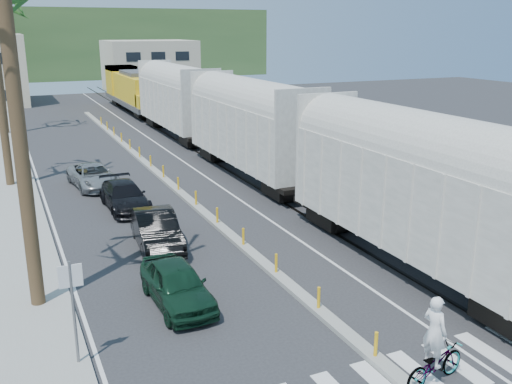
% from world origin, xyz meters
% --- Properties ---
extents(ground, '(140.00, 140.00, 0.00)m').
position_xyz_m(ground, '(0.00, 0.00, 0.00)').
color(ground, '#28282B').
rests_on(ground, ground).
extents(sidewalk, '(3.00, 90.00, 0.15)m').
position_xyz_m(sidewalk, '(-8.50, 25.00, 0.07)').
color(sidewalk, gray).
rests_on(sidewalk, ground).
extents(rails, '(1.56, 100.00, 0.06)m').
position_xyz_m(rails, '(5.00, 28.00, 0.03)').
color(rails, black).
rests_on(rails, ground).
extents(median, '(0.45, 60.00, 0.85)m').
position_xyz_m(median, '(0.00, 19.96, 0.09)').
color(median, gray).
rests_on(median, ground).
extents(crosswalk, '(14.00, 2.20, 0.01)m').
position_xyz_m(crosswalk, '(0.00, -2.00, 0.01)').
color(crosswalk, silver).
rests_on(crosswalk, ground).
extents(lane_markings, '(9.42, 90.00, 0.01)m').
position_xyz_m(lane_markings, '(-2.15, 25.00, 0.00)').
color(lane_markings, silver).
rests_on(lane_markings, ground).
extents(freight_train, '(3.00, 60.94, 5.85)m').
position_xyz_m(freight_train, '(5.00, 24.36, 2.91)').
color(freight_train, '#ACA89E').
rests_on(freight_train, ground).
extents(street_sign, '(0.60, 0.08, 3.00)m').
position_xyz_m(street_sign, '(-7.30, 2.00, 1.97)').
color(street_sign, slate).
rests_on(street_sign, ground).
extents(buildings, '(38.00, 27.00, 10.00)m').
position_xyz_m(buildings, '(-6.41, 71.66, 4.36)').
color(buildings, '#B6AE90').
rests_on(buildings, ground).
extents(hillside, '(80.00, 20.00, 12.00)m').
position_xyz_m(hillside, '(0.00, 100.00, 6.00)').
color(hillside, '#385628').
rests_on(hillside, ground).
extents(car_lead, '(1.87, 4.17, 1.39)m').
position_xyz_m(car_lead, '(-3.88, 4.36, 0.70)').
color(car_lead, '#10311E').
rests_on(car_lead, ground).
extents(car_second, '(2.32, 4.78, 1.49)m').
position_xyz_m(car_second, '(-3.18, 9.55, 0.75)').
color(car_second, black).
rests_on(car_second, ground).
extents(car_third, '(2.06, 4.66, 1.33)m').
position_xyz_m(car_third, '(-3.27, 15.20, 0.66)').
color(car_third, black).
rests_on(car_third, ground).
extents(car_rear, '(3.09, 5.07, 1.29)m').
position_xyz_m(car_rear, '(-4.02, 19.99, 0.64)').
color(car_rear, '#949699').
rests_on(car_rear, ground).
extents(cyclist, '(1.44, 2.28, 2.40)m').
position_xyz_m(cyclist, '(0.72, -2.43, 0.76)').
color(cyclist, '#9EA0A5').
rests_on(cyclist, ground).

